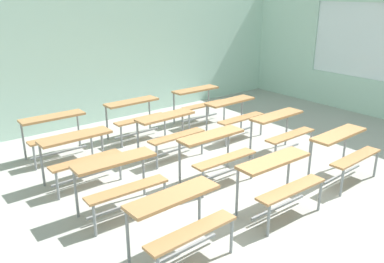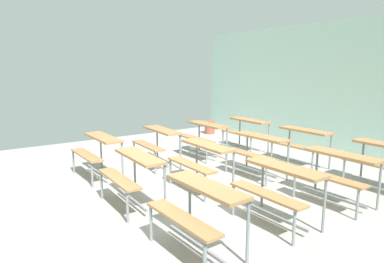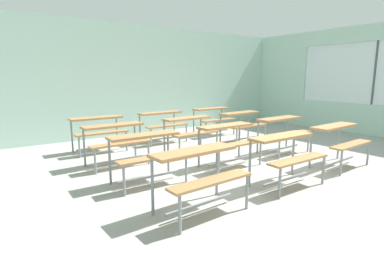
{
  "view_description": "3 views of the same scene",
  "coord_description": "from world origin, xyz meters",
  "views": [
    {
      "loc": [
        -3.96,
        -3.62,
        2.82
      ],
      "look_at": [
        -0.17,
        1.19,
        0.65
      ],
      "focal_mm": 37.56,
      "sensor_mm": 36.0,
      "label": 1
    },
    {
      "loc": [
        4.23,
        -2.58,
        1.99
      ],
      "look_at": [
        -0.83,
        0.84,
        0.83
      ],
      "focal_mm": 32.22,
      "sensor_mm": 36.0,
      "label": 2
    },
    {
      "loc": [
        -3.8,
        -3.3,
        1.6
      ],
      "look_at": [
        -0.42,
        1.42,
        0.54
      ],
      "focal_mm": 28.0,
      "sensor_mm": 36.0,
      "label": 3
    }
  ],
  "objects": [
    {
      "name": "desk_bench_r3c1",
      "position": [
        -0.15,
        3.04,
        0.56
      ],
      "size": [
        1.11,
        0.61,
        0.74
      ],
      "rotation": [
        0.0,
        0.0,
        0.02
      ],
      "color": "#A87547",
      "rests_on": "ground"
    },
    {
      "name": "ground",
      "position": [
        0.0,
        0.0,
        -0.03
      ],
      "size": [
        10.0,
        9.0,
        0.05
      ],
      "primitive_type": "cube",
      "color": "#9E9E99"
    },
    {
      "name": "desk_bench_r3c2",
      "position": [
        1.49,
        3.06,
        0.56
      ],
      "size": [
        1.1,
        0.59,
        0.74
      ],
      "rotation": [
        0.0,
        0.0,
        -0.0
      ],
      "color": "#A87547",
      "rests_on": "ground"
    },
    {
      "name": "desk_bench_r1c1",
      "position": [
        -0.18,
        0.6,
        0.56
      ],
      "size": [
        1.1,
        0.59,
        0.74
      ],
      "rotation": [
        0.0,
        0.0,
        0.0
      ],
      "color": "#A87547",
      "rests_on": "ground"
    },
    {
      "name": "desk_bench_r2c1",
      "position": [
        -0.17,
        1.83,
        0.56
      ],
      "size": [
        1.12,
        0.63,
        0.74
      ],
      "rotation": [
        0.0,
        0.0,
        0.04
      ],
      "color": "#A87547",
      "rests_on": "ground"
    },
    {
      "name": "desk_bench_r3c0",
      "position": [
        -1.75,
        3.02,
        0.56
      ],
      "size": [
        1.1,
        0.6,
        0.74
      ],
      "rotation": [
        0.0,
        0.0,
        -0.01
      ],
      "color": "#A87547",
      "rests_on": "ground"
    },
    {
      "name": "wall_back",
      "position": [
        0.0,
        4.5,
        1.5
      ],
      "size": [
        10.0,
        0.12,
        3.0
      ],
      "primitive_type": "cube",
      "color": "silver",
      "rests_on": "ground"
    },
    {
      "name": "desk_bench_r0c0",
      "position": [
        -1.75,
        -0.6,
        0.56
      ],
      "size": [
        1.12,
        0.62,
        0.74
      ],
      "rotation": [
        0.0,
        0.0,
        0.03
      ],
      "color": "#A87547",
      "rests_on": "ground"
    },
    {
      "name": "desk_bench_r1c2",
      "position": [
        1.4,
        0.65,
        0.56
      ],
      "size": [
        1.11,
        0.62,
        0.74
      ],
      "rotation": [
        0.0,
        0.0,
        0.02
      ],
      "color": "#A87547",
      "rests_on": "ground"
    },
    {
      "name": "desk_bench_r1c0",
      "position": [
        -1.8,
        0.65,
        0.56
      ],
      "size": [
        1.11,
        0.62,
        0.74
      ],
      "rotation": [
        0.0,
        0.0,
        -0.02
      ],
      "color": "#A87547",
      "rests_on": "ground"
    },
    {
      "name": "desk_bench_r0c1",
      "position": [
        -0.17,
        -0.63,
        0.56
      ],
      "size": [
        1.11,
        0.61,
        0.74
      ],
      "rotation": [
        0.0,
        0.0,
        -0.01
      ],
      "color": "#A87547",
      "rests_on": "ground"
    },
    {
      "name": "desk_bench_r2c2",
      "position": [
        1.42,
        1.87,
        0.56
      ],
      "size": [
        1.12,
        0.63,
        0.74
      ],
      "rotation": [
        0.0,
        0.0,
        0.03
      ],
      "color": "#A87547",
      "rests_on": "ground"
    },
    {
      "name": "desk_bench_r2c0",
      "position": [
        -1.83,
        1.83,
        0.56
      ],
      "size": [
        1.11,
        0.61,
        0.74
      ],
      "rotation": [
        0.0,
        0.0,
        0.02
      ],
      "color": "#A87547",
      "rests_on": "ground"
    },
    {
      "name": "desk_bench_r0c2",
      "position": [
        1.39,
        -0.58,
        0.56
      ],
      "size": [
        1.12,
        0.63,
        0.74
      ],
      "rotation": [
        0.0,
        0.0,
        0.03
      ],
      "color": "#A87547",
      "rests_on": "ground"
    }
  ]
}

